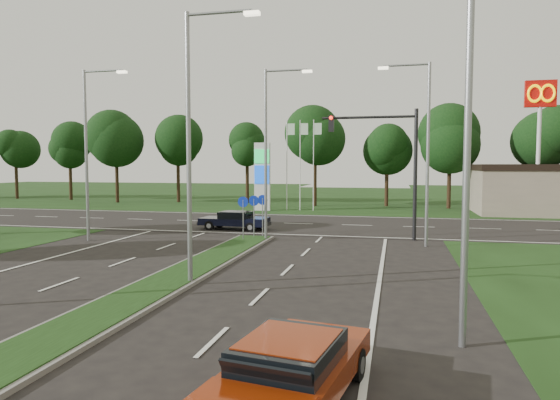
# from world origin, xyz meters

# --- Properties ---
(ground) EXTENTS (160.00, 160.00, 0.00)m
(ground) POSITION_xyz_m (0.00, 0.00, 0.00)
(ground) COLOR black
(ground) RESTS_ON ground
(verge_far) EXTENTS (160.00, 50.00, 0.02)m
(verge_far) POSITION_xyz_m (0.00, 55.00, 0.00)
(verge_far) COLOR black
(verge_far) RESTS_ON ground
(cross_road) EXTENTS (160.00, 12.00, 0.02)m
(cross_road) POSITION_xyz_m (0.00, 24.00, 0.00)
(cross_road) COLOR black
(cross_road) RESTS_ON ground
(median_kerb) EXTENTS (2.00, 26.00, 0.12)m
(median_kerb) POSITION_xyz_m (0.00, 4.00, 0.06)
(median_kerb) COLOR slate
(median_kerb) RESTS_ON ground
(streetlight_median_near) EXTENTS (2.53, 0.22, 9.00)m
(streetlight_median_near) POSITION_xyz_m (1.00, 6.00, 5.08)
(streetlight_median_near) COLOR gray
(streetlight_median_near) RESTS_ON ground
(streetlight_median_far) EXTENTS (2.53, 0.22, 9.00)m
(streetlight_median_far) POSITION_xyz_m (1.00, 16.00, 5.08)
(streetlight_median_far) COLOR gray
(streetlight_median_far) RESTS_ON ground
(streetlight_left_far) EXTENTS (2.53, 0.22, 9.00)m
(streetlight_left_far) POSITION_xyz_m (-8.30, 14.00, 5.08)
(streetlight_left_far) COLOR gray
(streetlight_left_far) RESTS_ON ground
(streetlight_right_far) EXTENTS (2.53, 0.22, 9.00)m
(streetlight_right_far) POSITION_xyz_m (8.80, 16.00, 5.08)
(streetlight_right_far) COLOR gray
(streetlight_right_far) RESTS_ON ground
(streetlight_right_near) EXTENTS (2.53, 0.22, 9.00)m
(streetlight_right_near) POSITION_xyz_m (8.80, 2.00, 5.08)
(streetlight_right_near) COLOR gray
(streetlight_right_near) RESTS_ON ground
(traffic_signal) EXTENTS (5.10, 0.42, 7.00)m
(traffic_signal) POSITION_xyz_m (7.19, 18.00, 4.65)
(traffic_signal) COLOR black
(traffic_signal) RESTS_ON ground
(median_signs) EXTENTS (1.16, 1.76, 2.38)m
(median_signs) POSITION_xyz_m (0.00, 16.40, 1.71)
(median_signs) COLOR gray
(median_signs) RESTS_ON ground
(gas_pylon) EXTENTS (5.80, 1.26, 8.00)m
(gas_pylon) POSITION_xyz_m (-3.79, 33.05, 3.20)
(gas_pylon) COLOR silver
(gas_pylon) RESTS_ON ground
(mcdonalds_sign) EXTENTS (2.20, 0.47, 10.40)m
(mcdonalds_sign) POSITION_xyz_m (18.00, 31.97, 7.99)
(mcdonalds_sign) COLOR silver
(mcdonalds_sign) RESTS_ON ground
(treeline_far) EXTENTS (6.00, 6.00, 9.90)m
(treeline_far) POSITION_xyz_m (0.10, 39.93, 6.83)
(treeline_far) COLOR black
(treeline_far) RESTS_ON ground
(red_sedan) EXTENTS (2.42, 4.53, 1.18)m
(red_sedan) POSITION_xyz_m (5.85, -1.55, 0.64)
(red_sedan) COLOR maroon
(red_sedan) RESTS_ON ground
(navy_sedan) EXTENTS (4.29, 1.96, 1.16)m
(navy_sedan) POSITION_xyz_m (-2.27, 20.00, 0.62)
(navy_sedan) COLOR black
(navy_sedan) RESTS_ON ground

